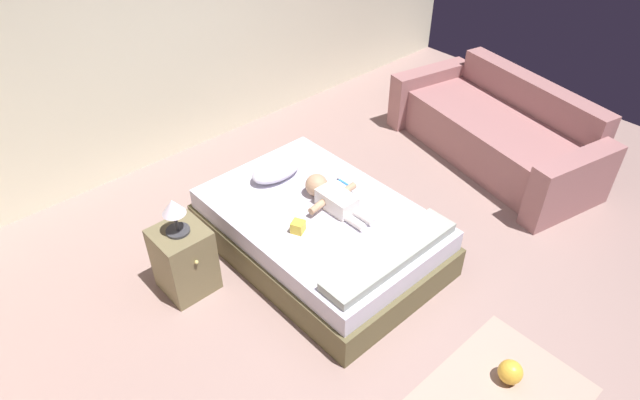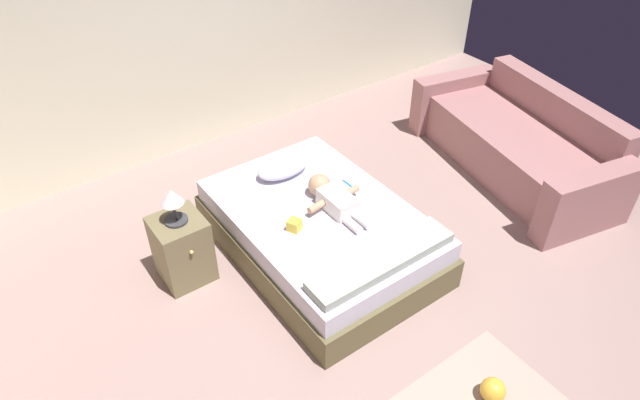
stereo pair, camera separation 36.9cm
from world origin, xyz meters
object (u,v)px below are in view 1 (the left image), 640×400
object	(u,v)px
couch	(499,132)
toy_ball	(510,372)
toothbrush	(343,182)
pillow	(276,169)
bed	(320,232)
baby	(331,196)
nightstand	(184,260)
lamp	(174,211)
toy_block	(298,227)

from	to	relation	value
couch	toy_ball	bearing A→B (deg)	-144.47
toothbrush	pillow	bearing A→B (deg)	129.10
bed	baby	distance (m)	0.32
nightstand	lamp	xyz separation A→B (m)	(0.00, 0.00, 0.47)
bed	baby	size ratio (longest dim) A/B	2.85
toy_block	pillow	bearing A→B (deg)	63.89
baby	pillow	bearing A→B (deg)	98.68
nightstand	toy_ball	bearing A→B (deg)	-62.75
pillow	toy_ball	size ratio (longest dim) A/B	2.91
toothbrush	toy_ball	xyz separation A→B (m)	(-0.29, -1.85, -0.36)
nightstand	couch	bearing A→B (deg)	-9.47
bed	lamp	world-z (taller)	lamp
couch	toy_block	distance (m)	2.57
pillow	toothbrush	xyz separation A→B (m)	(0.35, -0.43, -0.07)
toothbrush	nightstand	distance (m)	1.41
toothbrush	toy_block	xyz separation A→B (m)	(-0.67, -0.21, 0.04)
couch	baby	bearing A→B (deg)	175.95
toothbrush	couch	size ratio (longest dim) A/B	0.06
nightstand	toy_block	distance (m)	0.87
couch	toy_ball	xyz separation A→B (m)	(-2.18, -1.56, -0.19)
toothbrush	nightstand	xyz separation A→B (m)	(-1.38, 0.26, -0.17)
nightstand	lamp	bearing A→B (deg)	90.00
pillow	baby	distance (m)	0.58
bed	toy_block	bearing A→B (deg)	-165.51
bed	nightstand	world-z (taller)	nightstand
bed	toy_block	xyz separation A→B (m)	(-0.29, -0.07, 0.27)
pillow	nightstand	distance (m)	1.07
baby	toy_ball	world-z (taller)	baby
couch	nightstand	size ratio (longest dim) A/B	4.18
toy_ball	toy_block	size ratio (longest dim) A/B	1.32
toy_block	toothbrush	bearing A→B (deg)	17.51
couch	lamp	distance (m)	3.35
toothbrush	toy_ball	bearing A→B (deg)	-99.04
bed	couch	xyz separation A→B (m)	(2.27, -0.15, 0.07)
toothbrush	toy_block	size ratio (longest dim) A/B	1.20
bed	toy_ball	distance (m)	1.72
couch	toy_block	xyz separation A→B (m)	(-2.56, 0.08, 0.20)
bed	couch	distance (m)	2.28
nightstand	lamp	distance (m)	0.47
bed	baby	bearing A→B (deg)	-0.10
toy_ball	bed	bearing A→B (deg)	92.94
couch	toy_ball	distance (m)	2.69
bed	lamp	bearing A→B (deg)	158.50
pillow	toy_ball	distance (m)	2.32
baby	toy_ball	bearing A→B (deg)	-90.98
toothbrush	lamp	world-z (taller)	lamp
couch	nightstand	world-z (taller)	couch
baby	couch	size ratio (longest dim) A/B	0.29
lamp	baby	bearing A→B (deg)	-19.42
pillow	baby	bearing A→B (deg)	-81.32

